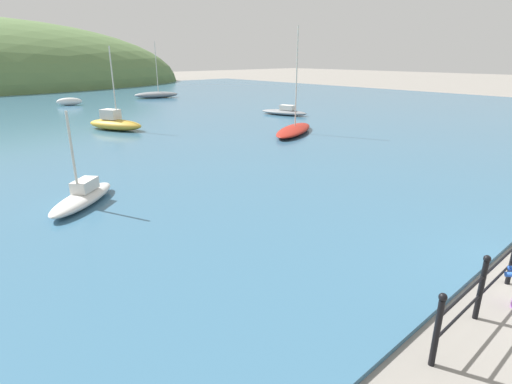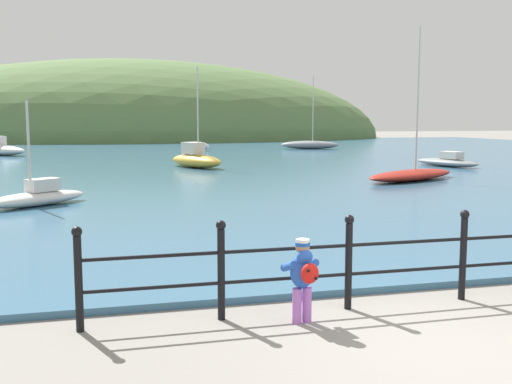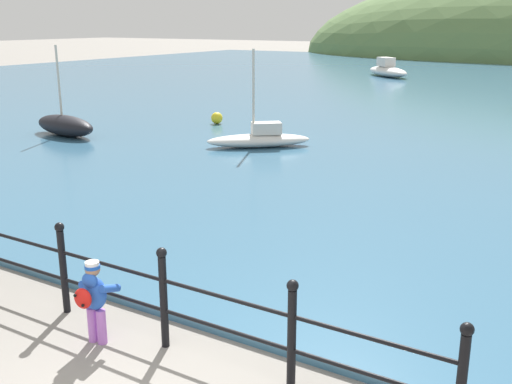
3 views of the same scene
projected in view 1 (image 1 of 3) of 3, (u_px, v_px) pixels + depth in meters
water at (53, 116)px, 29.61m from camera, size 80.00×60.00×0.10m
boat_mid_harbor at (294, 130)px, 22.46m from camera, size 4.92×3.42×5.68m
boat_twin_mast at (284, 112)px, 29.47m from camera, size 2.11×3.82×0.73m
boat_white_sailboat at (83, 197)px, 11.75m from camera, size 2.84×2.57×2.77m
boat_green_fishing at (156, 95)px, 41.24m from camera, size 4.58×2.77×5.47m
boat_red_dinghy at (115, 123)px, 23.53m from camera, size 2.67×3.89×4.69m
boat_blue_hull at (69, 102)px, 35.09m from camera, size 2.16×1.37×0.67m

